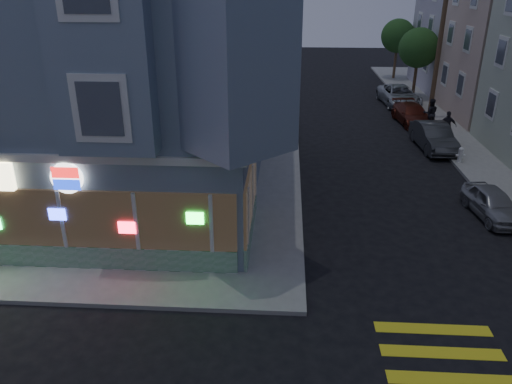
# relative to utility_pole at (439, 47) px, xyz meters

# --- Properties ---
(ground) EXTENTS (120.00, 120.00, 0.00)m
(ground) POSITION_rel_utility_pole_xyz_m (-12.00, -24.00, -4.80)
(ground) COLOR black
(ground) RESTS_ON ground
(sidewalk_nw) EXTENTS (33.00, 42.00, 0.15)m
(sidewalk_nw) POSITION_rel_utility_pole_xyz_m (-25.50, -1.00, -4.72)
(sidewalk_nw) COLOR gray
(sidewalk_nw) RESTS_ON ground
(corner_building) EXTENTS (14.60, 14.60, 11.40)m
(corner_building) POSITION_rel_utility_pole_xyz_m (-18.00, -13.02, 1.02)
(corner_building) COLOR slate
(corner_building) RESTS_ON sidewalk_nw
(row_house_d) EXTENTS (12.00, 8.60, 10.50)m
(row_house_d) POSITION_rel_utility_pole_xyz_m (7.50, 10.00, 0.60)
(row_house_d) COLOR #AAA3B4
(row_house_d) RESTS_ON sidewalk_ne
(utility_pole) EXTENTS (2.20, 0.30, 9.00)m
(utility_pole) POSITION_rel_utility_pole_xyz_m (0.00, 0.00, 0.00)
(utility_pole) COLOR #4C3826
(utility_pole) RESTS_ON sidewalk_ne
(street_tree_near) EXTENTS (3.00, 3.00, 5.30)m
(street_tree_near) POSITION_rel_utility_pole_xyz_m (0.20, 6.00, -0.86)
(street_tree_near) COLOR #4C3826
(street_tree_near) RESTS_ON sidewalk_ne
(street_tree_far) EXTENTS (3.00, 3.00, 5.30)m
(street_tree_far) POSITION_rel_utility_pole_xyz_m (0.20, 14.00, -0.86)
(street_tree_far) COLOR #4C3826
(street_tree_far) RESTS_ON sidewalk_ne
(pedestrian_a) EXTENTS (0.94, 0.75, 1.85)m
(pedestrian_a) POSITION_rel_utility_pole_xyz_m (-0.70, -2.58, -3.72)
(pedestrian_a) COLOR black
(pedestrian_a) RESTS_ON sidewalk_ne
(pedestrian_b) EXTENTS (1.05, 0.56, 1.71)m
(pedestrian_b) POSITION_rel_utility_pole_xyz_m (-0.35, -5.10, -3.79)
(pedestrian_b) COLOR #25232C
(pedestrian_b) RESTS_ON sidewalk_ne
(parked_car_a) EXTENTS (1.78, 3.64, 1.20)m
(parked_car_a) POSITION_rel_utility_pole_xyz_m (-1.30, -15.01, -4.20)
(parked_car_a) COLOR #97999E
(parked_car_a) RESTS_ON ground
(parked_car_b) EXTENTS (1.83, 4.54, 1.47)m
(parked_car_b) POSITION_rel_utility_pole_xyz_m (-1.45, -6.43, -4.06)
(parked_car_b) COLOR #37393C
(parked_car_b) RESTS_ON ground
(parked_car_c) EXTENTS (2.26, 4.59, 1.28)m
(parked_car_c) POSITION_rel_utility_pole_xyz_m (-1.48, -1.23, -4.16)
(parked_car_c) COLOR #592014
(parked_car_c) RESTS_ON ground
(parked_car_d) EXTENTS (2.83, 5.39, 1.45)m
(parked_car_d) POSITION_rel_utility_pole_xyz_m (-1.30, 3.97, -4.07)
(parked_car_d) COLOR #ABB2B6
(parked_car_d) RESTS_ON ground
(traffic_signal) EXTENTS (0.61, 0.55, 4.88)m
(traffic_signal) POSITION_rel_utility_pole_xyz_m (-11.75, -19.12, -1.35)
(traffic_signal) COLOR black
(traffic_signal) RESTS_ON sidewalk_nw
(fire_hydrant) EXTENTS (0.46, 0.27, 0.80)m
(fire_hydrant) POSITION_rel_utility_pole_xyz_m (-0.70, -8.90, -4.22)
(fire_hydrant) COLOR white
(fire_hydrant) RESTS_ON sidewalk_ne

